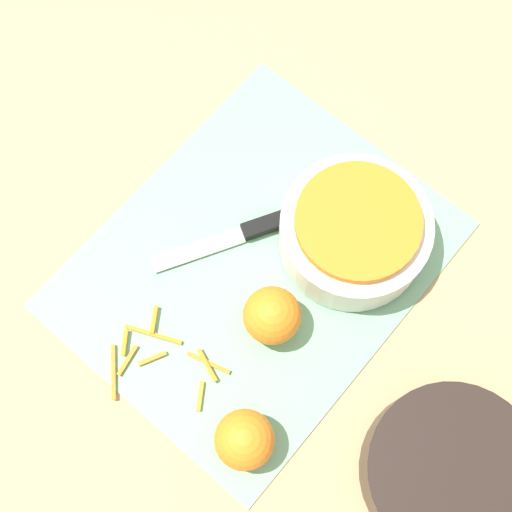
{
  "coord_description": "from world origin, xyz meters",
  "views": [
    {
      "loc": [
        0.21,
        0.18,
        0.87
      ],
      "look_at": [
        0.0,
        0.0,
        0.04
      ],
      "focal_mm": 50.0,
      "sensor_mm": 36.0,
      "label": 1
    }
  ],
  "objects": [
    {
      "name": "ground_plane",
      "position": [
        0.0,
        0.0,
        0.0
      ],
      "size": [
        4.0,
        4.0,
        0.0
      ],
      "primitive_type": "plane",
      "color": "tan"
    },
    {
      "name": "cutting_board",
      "position": [
        0.0,
        0.0,
        0.0
      ],
      "size": [
        0.46,
        0.37,
        0.01
      ],
      "color": "#75AD84",
      "rests_on": "ground_plane"
    },
    {
      "name": "bowl_speckled",
      "position": [
        -0.1,
        0.07,
        0.05
      ],
      "size": [
        0.19,
        0.19,
        0.08
      ],
      "color": "silver",
      "rests_on": "cutting_board"
    },
    {
      "name": "bowl_dark",
      "position": [
        0.05,
        0.33,
        0.03
      ],
      "size": [
        0.2,
        0.2,
        0.07
      ],
      "color": "black",
      "rests_on": "ground_plane"
    },
    {
      "name": "knife",
      "position": [
        -0.05,
        -0.02,
        0.01
      ],
      "size": [
        0.21,
        0.13,
        0.02
      ],
      "rotation": [
        0.0,
        0.0,
        -0.51
      ],
      "color": "black",
      "rests_on": "cutting_board"
    },
    {
      "name": "orange_left",
      "position": [
        0.05,
        0.06,
        0.04
      ],
      "size": [
        0.07,
        0.07,
        0.07
      ],
      "color": "orange",
      "rests_on": "cutting_board"
    },
    {
      "name": "orange_right",
      "position": [
        0.18,
        0.13,
        0.04
      ],
      "size": [
        0.07,
        0.07,
        0.07
      ],
      "color": "orange",
      "rests_on": "cutting_board"
    },
    {
      "name": "peel_pile",
      "position": [
        0.17,
        -0.01,
        0.01
      ],
      "size": [
        0.12,
        0.14,
        0.01
      ],
      "color": "orange",
      "rests_on": "cutting_board"
    }
  ]
}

